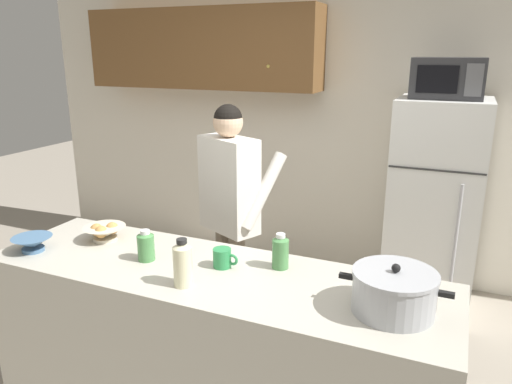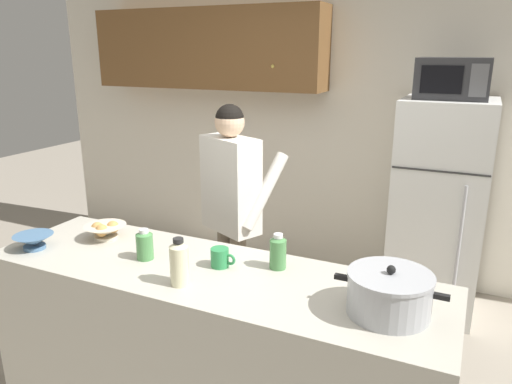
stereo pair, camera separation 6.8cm
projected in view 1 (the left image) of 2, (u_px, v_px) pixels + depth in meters
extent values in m
cube|color=silver|center=(335.00, 126.00, 4.26)|extent=(6.00, 0.12, 2.60)
cube|color=brown|center=(201.00, 49.00, 4.33)|extent=(2.21, 0.34, 0.69)
sphere|color=gold|center=(268.00, 66.00, 3.94)|extent=(0.03, 0.03, 0.03)
cube|color=#BCB7A8|center=(213.00, 353.00, 2.47)|extent=(2.31, 0.68, 0.92)
cube|color=white|center=(434.00, 207.00, 3.65)|extent=(0.64, 0.64, 1.62)
cube|color=#333333|center=(436.00, 170.00, 3.27)|extent=(0.63, 0.01, 0.01)
cylinder|color=#B2B2B7|center=(456.00, 236.00, 3.30)|extent=(0.02, 0.02, 0.73)
cube|color=#2D2D30|center=(448.00, 78.00, 3.37)|extent=(0.48, 0.36, 0.28)
cube|color=black|center=(437.00, 79.00, 3.23)|extent=(0.26, 0.01, 0.18)
cube|color=#59595B|center=(474.00, 80.00, 3.14)|extent=(0.11, 0.01, 0.21)
cylinder|color=#726656|center=(237.00, 286.00, 3.30)|extent=(0.11, 0.11, 0.79)
cylinder|color=#726656|center=(224.00, 279.00, 3.41)|extent=(0.11, 0.11, 0.79)
cube|color=white|center=(229.00, 185.00, 3.15)|extent=(0.46, 0.36, 0.63)
sphere|color=beige|center=(228.00, 122.00, 3.04)|extent=(0.19, 0.19, 0.19)
sphere|color=black|center=(228.00, 119.00, 3.03)|extent=(0.18, 0.18, 0.18)
cylinder|color=white|center=(264.00, 191.00, 3.09)|extent=(0.23, 0.37, 0.48)
cylinder|color=white|center=(225.00, 179.00, 3.38)|extent=(0.23, 0.37, 0.48)
cylinder|color=#ADAFB5|center=(394.00, 294.00, 1.96)|extent=(0.33, 0.33, 0.16)
cylinder|color=#ADAFB5|center=(395.00, 274.00, 1.93)|extent=(0.34, 0.34, 0.02)
sphere|color=black|center=(396.00, 268.00, 1.92)|extent=(0.04, 0.04, 0.04)
cube|color=black|center=(346.00, 276.00, 2.02)|extent=(0.06, 0.02, 0.02)
cube|color=black|center=(447.00, 294.00, 1.87)|extent=(0.06, 0.02, 0.02)
cylinder|color=#2D8C4C|center=(222.00, 258.00, 2.37)|extent=(0.09, 0.09, 0.10)
torus|color=#2D8C4C|center=(233.00, 260.00, 2.35)|extent=(0.06, 0.01, 0.06)
cylinder|color=beige|center=(105.00, 238.00, 2.72)|extent=(0.13, 0.13, 0.02)
cone|color=beige|center=(105.00, 232.00, 2.71)|extent=(0.24, 0.24, 0.06)
sphere|color=tan|center=(97.00, 230.00, 2.69)|extent=(0.07, 0.07, 0.07)
sphere|color=tan|center=(112.00, 228.00, 2.72)|extent=(0.07, 0.07, 0.07)
sphere|color=tan|center=(101.00, 232.00, 2.66)|extent=(0.07, 0.07, 0.07)
cylinder|color=#4C7299|center=(33.00, 249.00, 2.57)|extent=(0.11, 0.11, 0.02)
cone|color=#4C7299|center=(32.00, 242.00, 2.56)|extent=(0.21, 0.21, 0.06)
cylinder|color=#4C8C4C|center=(146.00, 248.00, 2.45)|extent=(0.09, 0.09, 0.13)
cone|color=#4C8C4C|center=(145.00, 234.00, 2.42)|extent=(0.09, 0.09, 0.02)
cylinder|color=white|center=(145.00, 232.00, 2.42)|extent=(0.05, 0.05, 0.02)
cylinder|color=#4C8C4C|center=(280.00, 254.00, 2.36)|extent=(0.08, 0.08, 0.15)
cone|color=#4C8C4C|center=(281.00, 238.00, 2.33)|extent=(0.08, 0.08, 0.02)
cylinder|color=white|center=(281.00, 236.00, 2.33)|extent=(0.05, 0.05, 0.02)
cylinder|color=beige|center=(183.00, 267.00, 2.17)|extent=(0.09, 0.09, 0.18)
cone|color=beige|center=(182.00, 245.00, 2.14)|extent=(0.09, 0.09, 0.03)
cylinder|color=#262626|center=(182.00, 241.00, 2.14)|extent=(0.05, 0.05, 0.02)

